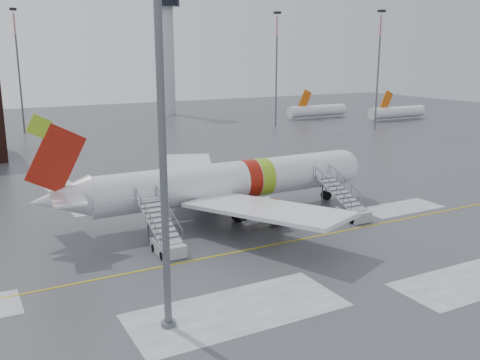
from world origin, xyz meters
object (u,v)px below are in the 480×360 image
pushback_tug (284,216)px  airstair_aft (165,239)px  airstair_fwd (348,207)px  airliner (222,183)px  light_mast_near (161,102)px

pushback_tug → airstair_aft: bearing=-172.6°
airstair_fwd → airstair_aft: size_ratio=1.00×
airliner → light_mast_near: 24.46m
airstair_aft → airliner: bearing=37.5°
airstair_fwd → pushback_tug: 6.73m
airstair_fwd → pushback_tug: bearing=165.7°
pushback_tug → light_mast_near: light_mast_near is taller
airstair_fwd → pushback_tug: airstair_fwd is taller
airstair_aft → light_mast_near: 17.58m
airstair_aft → pushback_tug: (12.68, 1.66, -0.43)m
airliner → airstair_fwd: size_ratio=4.55×
airliner → airstair_fwd: 12.73m
airstair_aft → pushback_tug: bearing=7.4°
airstair_fwd → airstair_aft: (-19.19, 0.00, 0.00)m
airliner → light_mast_near: light_mast_near is taller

